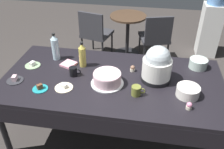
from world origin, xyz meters
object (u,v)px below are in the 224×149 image
dessert_plate_cream (64,87)px  soda_bottle_ginger_ale (82,55)px  water_cooler (211,22)px  dessert_plate_teal (40,88)px  maroon_chair_left (95,32)px  dessert_plate_charcoal (15,80)px  soda_bottle_water (55,47)px  cupcake_lemon (133,69)px  slow_cooker (157,65)px  ceramic_snack_bowl (188,91)px  round_cafe_table (128,28)px  coffee_mug_black (73,71)px  cupcake_mint (104,69)px  dessert_plate_sage (33,65)px  glass_salad_bowl (198,63)px  cupcake_rose (189,106)px  frosted_layer_cake (107,79)px  maroon_chair_right (156,36)px  coffee_mug_olive (136,91)px  potluck_table (112,84)px

dessert_plate_cream → soda_bottle_ginger_ale: (0.07, 0.42, 0.12)m
soda_bottle_ginger_ale → water_cooler: size_ratio=0.23×
dessert_plate_teal → maroon_chair_left: (0.07, 1.95, -0.27)m
dessert_plate_charcoal → soda_bottle_water: 0.56m
dessert_plate_cream → maroon_chair_left: (-0.14, 1.89, -0.27)m
cupcake_lemon → soda_bottle_ginger_ale: (-0.54, 0.02, 0.10)m
cupcake_lemon → slow_cooker: bearing=-25.8°
dessert_plate_teal → ceramic_snack_bowl: bearing=5.7°
dessert_plate_charcoal → round_cafe_table: size_ratio=0.23×
dessert_plate_cream → coffee_mug_black: coffee_mug_black is taller
maroon_chair_left → cupcake_lemon: bearing=-63.0°
dessert_plate_cream → cupcake_mint: 0.47m
dessert_plate_sage → maroon_chair_left: maroon_chair_left is taller
glass_salad_bowl → cupcake_rose: glass_salad_bowl is taller
ceramic_snack_bowl → cupcake_lemon: bearing=148.6°
dessert_plate_cream → water_cooler: water_cooler is taller
frosted_layer_cake → round_cafe_table: size_ratio=0.44×
slow_cooker → maroon_chair_right: size_ratio=0.43×
frosted_layer_cake → cupcake_rose: 0.79m
dessert_plate_cream → coffee_mug_black: 0.23m
soda_bottle_water → coffee_mug_olive: size_ratio=2.44×
slow_cooker → dessert_plate_cream: size_ratio=2.13×
cupcake_mint → water_cooler: (1.42, 2.03, -0.19)m
soda_bottle_water → round_cafe_table: soda_bottle_water is taller
coffee_mug_black → dessert_plate_teal: bearing=-131.3°
maroon_chair_right → coffee_mug_olive: bearing=-94.8°
slow_cooker → water_cooler: bearing=66.8°
glass_salad_bowl → maroon_chair_right: same height
water_cooler → cupcake_mint: bearing=-125.0°
dessert_plate_teal → coffee_mug_black: coffee_mug_black is taller
potluck_table → coffee_mug_black: bearing=-178.8°
frosted_layer_cake → slow_cooker: size_ratio=0.87×
dessert_plate_sage → soda_bottle_water: bearing=43.0°
dessert_plate_cream → cupcake_lemon: size_ratio=2.55×
cupcake_lemon → round_cafe_table: cupcake_lemon is taller
dessert_plate_teal → coffee_mug_black: size_ratio=1.21×
dessert_plate_cream → dessert_plate_charcoal: bearing=176.4°
slow_cooker → dessert_plate_teal: 1.13m
cupcake_rose → soda_bottle_ginger_ale: size_ratio=0.24×
ceramic_snack_bowl → dessert_plate_teal: size_ratio=1.44×
soda_bottle_ginger_ale → water_cooler: bearing=49.4°
potluck_table → dessert_plate_cream: (-0.42, -0.23, 0.07)m
slow_cooker → water_cooler: (0.89, 2.08, -0.33)m
glass_salad_bowl → coffee_mug_olive: 0.84m
dessert_plate_cream → round_cafe_table: bearing=80.0°
slow_cooker → cupcake_mint: (-0.53, 0.05, -0.14)m
glass_salad_bowl → water_cooler: bearing=75.6°
maroon_chair_right → maroon_chair_left: bearing=-180.0°
soda_bottle_water → water_cooler: (2.01, 1.85, -0.31)m
dessert_plate_sage → cupcake_lemon: bearing=4.0°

